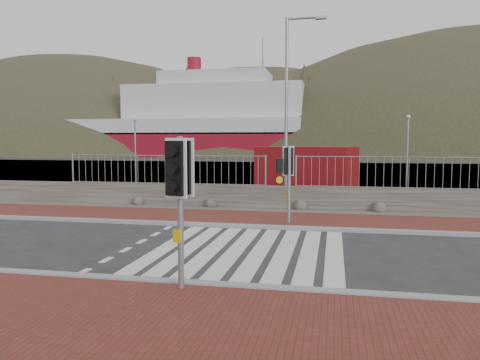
% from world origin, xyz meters
% --- Properties ---
extents(ground, '(220.00, 220.00, 0.00)m').
position_xyz_m(ground, '(0.00, 0.00, 0.00)').
color(ground, '#28282B').
rests_on(ground, ground).
extents(sidewalk_near, '(40.00, 4.00, 0.08)m').
position_xyz_m(sidewalk_near, '(0.00, -5.00, 0.04)').
color(sidewalk_near, maroon).
rests_on(sidewalk_near, ground).
extents(sidewalk_far, '(40.00, 3.00, 0.08)m').
position_xyz_m(sidewalk_far, '(0.00, 4.50, 0.04)').
color(sidewalk_far, maroon).
rests_on(sidewalk_far, ground).
extents(kerb_near, '(40.00, 0.25, 0.12)m').
position_xyz_m(kerb_near, '(0.00, -3.00, 0.05)').
color(kerb_near, gray).
rests_on(kerb_near, ground).
extents(kerb_far, '(40.00, 0.25, 0.12)m').
position_xyz_m(kerb_far, '(0.00, 3.00, 0.05)').
color(kerb_far, gray).
rests_on(kerb_far, ground).
extents(zebra_crossing, '(4.62, 5.60, 0.01)m').
position_xyz_m(zebra_crossing, '(-0.00, 0.00, 0.01)').
color(zebra_crossing, silver).
rests_on(zebra_crossing, ground).
extents(gravel_strip, '(40.00, 1.50, 0.06)m').
position_xyz_m(gravel_strip, '(0.00, 6.50, 0.03)').
color(gravel_strip, '#59544C').
rests_on(gravel_strip, ground).
extents(stone_wall, '(40.00, 0.60, 0.90)m').
position_xyz_m(stone_wall, '(0.00, 7.30, 0.45)').
color(stone_wall, '#47403A').
rests_on(stone_wall, ground).
extents(railing, '(18.07, 0.07, 1.22)m').
position_xyz_m(railing, '(0.00, 7.15, 1.82)').
color(railing, gray).
rests_on(railing, stone_wall).
extents(quay, '(120.00, 40.00, 0.50)m').
position_xyz_m(quay, '(0.00, 27.90, 0.00)').
color(quay, '#4C4C4F').
rests_on(quay, ground).
extents(water, '(220.00, 50.00, 0.05)m').
position_xyz_m(water, '(0.00, 62.90, 0.00)').
color(water, '#3F4C54').
rests_on(water, ground).
extents(ferry, '(50.00, 16.00, 20.00)m').
position_xyz_m(ferry, '(-24.65, 67.90, 5.36)').
color(ferry, maroon).
rests_on(ferry, ground).
extents(hills_backdrop, '(254.00, 90.00, 100.00)m').
position_xyz_m(hills_backdrop, '(6.74, 87.90, -23.05)').
color(hills_backdrop, '#2A331E').
rests_on(hills_backdrop, ground).
extents(traffic_signal_near, '(0.43, 0.30, 2.79)m').
position_xyz_m(traffic_signal_near, '(-0.60, -3.32, 2.01)').
color(traffic_signal_near, gray).
rests_on(traffic_signal_near, ground).
extents(traffic_signal_far, '(0.63, 0.38, 2.56)m').
position_xyz_m(traffic_signal_far, '(0.62, 3.80, 1.86)').
color(traffic_signal_far, gray).
rests_on(traffic_signal_far, ground).
extents(streetlight, '(1.63, 0.26, 7.67)m').
position_xyz_m(streetlight, '(0.23, 8.09, 4.32)').
color(streetlight, gray).
rests_on(streetlight, ground).
extents(shipping_container, '(6.13, 4.08, 2.36)m').
position_xyz_m(shipping_container, '(0.41, 16.59, 1.18)').
color(shipping_container, maroon).
rests_on(shipping_container, ground).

